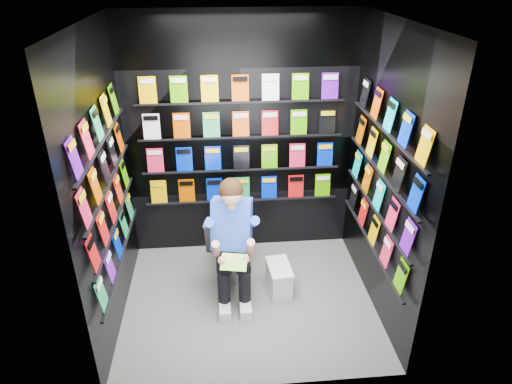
{
  "coord_description": "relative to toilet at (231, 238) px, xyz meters",
  "views": [
    {
      "loc": [
        -0.24,
        -3.48,
        3.02
      ],
      "look_at": [
        0.08,
        0.15,
        1.13
      ],
      "focal_mm": 32.0,
      "sensor_mm": 36.0,
      "label": 1
    }
  ],
  "objects": [
    {
      "name": "comics_left",
      "position": [
        -1.03,
        -0.59,
        0.94
      ],
      "size": [
        0.06,
        1.7,
        1.37
      ],
      "primitive_type": null,
      "color": "#DC2048",
      "rests_on": "wall_left"
    },
    {
      "name": "longbox",
      "position": [
        0.46,
        -0.45,
        -0.23
      ],
      "size": [
        0.23,
        0.37,
        0.27
      ],
      "primitive_type": "cube",
      "rotation": [
        0.0,
        0.0,
        0.09
      ],
      "color": "white",
      "rests_on": "floor"
    },
    {
      "name": "comics_right",
      "position": [
        1.31,
        -0.59,
        0.94
      ],
      "size": [
        0.06,
        1.7,
        1.37
      ],
      "primitive_type": null,
      "color": "#DC2048",
      "rests_on": "wall_right"
    },
    {
      "name": "toilet",
      "position": [
        0.0,
        0.0,
        0.0
      ],
      "size": [
        0.56,
        0.82,
        0.73
      ],
      "primitive_type": "imported",
      "rotation": [
        0.0,
        0.0,
        2.95
      ],
      "color": "silver",
      "rests_on": "floor"
    },
    {
      "name": "reader",
      "position": [
        0.0,
        -0.38,
        0.39
      ],
      "size": [
        0.64,
        0.82,
        1.36
      ],
      "primitive_type": null,
      "rotation": [
        0.0,
        0.0,
        -0.2
      ],
      "color": "blue",
      "rests_on": "toilet"
    },
    {
      "name": "wall_left",
      "position": [
        -1.06,
        -0.59,
        0.93
      ],
      "size": [
        0.04,
        2.0,
        2.6
      ],
      "primitive_type": "cube",
      "color": "black",
      "rests_on": "floor"
    },
    {
      "name": "floor",
      "position": [
        0.14,
        -0.59,
        -0.37
      ],
      "size": [
        2.4,
        2.4,
        0.0
      ],
      "primitive_type": "plane",
      "color": "slate",
      "rests_on": "ground"
    },
    {
      "name": "longbox_lid",
      "position": [
        0.46,
        -0.45,
        -0.09
      ],
      "size": [
        0.25,
        0.39,
        0.03
      ],
      "primitive_type": "cube",
      "rotation": [
        0.0,
        0.0,
        0.09
      ],
      "color": "white",
      "rests_on": "longbox"
    },
    {
      "name": "wall_back",
      "position": [
        0.14,
        0.41,
        0.93
      ],
      "size": [
        2.4,
        0.04,
        2.6
      ],
      "primitive_type": "cube",
      "color": "black",
      "rests_on": "floor"
    },
    {
      "name": "comics_back",
      "position": [
        0.14,
        0.38,
        0.94
      ],
      "size": [
        2.1,
        0.06,
        1.37
      ],
      "primitive_type": null,
      "color": "#DC2048",
      "rests_on": "wall_back"
    },
    {
      "name": "ceiling",
      "position": [
        0.14,
        -0.59,
        2.23
      ],
      "size": [
        2.4,
        2.4,
        0.0
      ],
      "primitive_type": "plane",
      "color": "white",
      "rests_on": "floor"
    },
    {
      "name": "wall_front",
      "position": [
        0.14,
        -1.59,
        0.93
      ],
      "size": [
        2.4,
        0.04,
        2.6
      ],
      "primitive_type": "cube",
      "color": "black",
      "rests_on": "floor"
    },
    {
      "name": "wall_right",
      "position": [
        1.34,
        -0.59,
        0.93
      ],
      "size": [
        0.04,
        2.0,
        2.6
      ],
      "primitive_type": "cube",
      "color": "black",
      "rests_on": "floor"
    },
    {
      "name": "held_comic",
      "position": [
        0.0,
        -0.73,
        0.21
      ],
      "size": [
        0.26,
        0.18,
        0.1
      ],
      "primitive_type": "cube",
      "rotation": [
        -0.96,
        0.0,
        -0.2
      ],
      "color": "green",
      "rests_on": "reader"
    }
  ]
}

